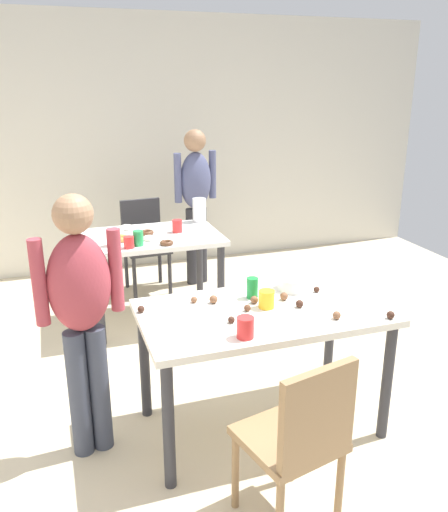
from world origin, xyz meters
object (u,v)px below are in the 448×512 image
(person_girl_near, at_px, (81,307))
(pitcher_far, at_px, (199,210))
(dining_table_far, at_px, (153,248))
(chair_near_table, at_px, (300,435))
(dining_table_near, at_px, (263,325))
(soda_can, at_px, (252,288))
(chair_far_table, at_px, (144,240))
(mixing_bowl, at_px, (294,283))
(person_adult_far, at_px, (196,194))

(person_girl_near, xyz_separation_m, pitcher_far, (1.15, 1.85, -0.00))
(person_girl_near, relative_size, pitcher_far, 6.90)
(dining_table_far, bearing_deg, chair_near_table, -86.31)
(dining_table_near, bearing_deg, pitcher_far, 84.35)
(soda_can, bearing_deg, dining_table_near, -90.45)
(dining_table_near, height_order, chair_far_table, chair_far_table)
(chair_far_table, xyz_separation_m, mixing_bowl, (0.53, -2.17, 0.29))
(dining_table_far, xyz_separation_m, person_adult_far, (0.57, 0.73, 0.27))
(dining_table_far, xyz_separation_m, pitcher_far, (0.48, 0.29, 0.21))
(chair_far_table, bearing_deg, person_adult_far, -0.37)
(person_girl_near, distance_m, pitcher_far, 2.18)
(dining_table_far, height_order, pitcher_far, pitcher_far)
(pitcher_far, bearing_deg, chair_far_table, 134.49)
(chair_far_table, xyz_separation_m, person_girl_near, (-0.73, -2.29, 0.36))
(chair_far_table, relative_size, mixing_bowl, 4.32)
(dining_table_near, xyz_separation_m, pitcher_far, (0.19, 1.95, 0.20))
(dining_table_far, relative_size, mixing_bowl, 5.41)
(dining_table_near, xyz_separation_m, chair_far_table, (-0.24, 2.39, -0.16))
(person_girl_near, height_order, pitcher_far, person_girl_near)
(person_adult_far, relative_size, soda_can, 12.44)
(chair_far_table, distance_m, soda_can, 2.25)
(chair_near_table, relative_size, pitcher_far, 4.16)
(dining_table_near, distance_m, person_girl_near, 0.99)
(dining_table_near, xyz_separation_m, person_adult_far, (0.28, 2.38, 0.25))
(chair_near_table, bearing_deg, person_girl_near, 134.11)
(chair_near_table, relative_size, soda_can, 7.13)
(chair_near_table, height_order, soda_can, soda_can)
(dining_table_far, distance_m, chair_near_table, 2.42)
(chair_near_table, height_order, person_adult_far, person_adult_far)
(pitcher_far, bearing_deg, dining_table_near, -95.65)
(dining_table_near, xyz_separation_m, soda_can, (0.00, 0.17, 0.16))
(soda_can, bearing_deg, mixing_bowl, 8.75)
(mixing_bowl, bearing_deg, soda_can, -171.25)
(chair_near_table, bearing_deg, dining_table_near, 79.73)
(person_girl_near, bearing_deg, dining_table_far, 66.69)
(mixing_bowl, relative_size, soda_can, 1.65)
(mixing_bowl, xyz_separation_m, soda_can, (-0.29, -0.04, 0.02))
(dining_table_near, height_order, mixing_bowl, mixing_bowl)
(person_girl_near, bearing_deg, chair_far_table, 72.42)
(dining_table_far, distance_m, chair_far_table, 0.75)
(chair_far_table, height_order, person_adult_far, person_adult_far)
(soda_can, bearing_deg, person_adult_far, 82.74)
(dining_table_near, distance_m, mixing_bowl, 0.39)
(dining_table_far, distance_m, soda_can, 1.52)
(person_adult_far, bearing_deg, soda_can, -97.26)
(chair_far_table, bearing_deg, chair_near_table, -88.17)
(dining_table_far, relative_size, chair_near_table, 1.25)
(person_adult_far, xyz_separation_m, mixing_bowl, (0.01, -2.16, -0.12))
(soda_can, relative_size, pitcher_far, 0.58)
(chair_far_table, distance_m, mixing_bowl, 2.25)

